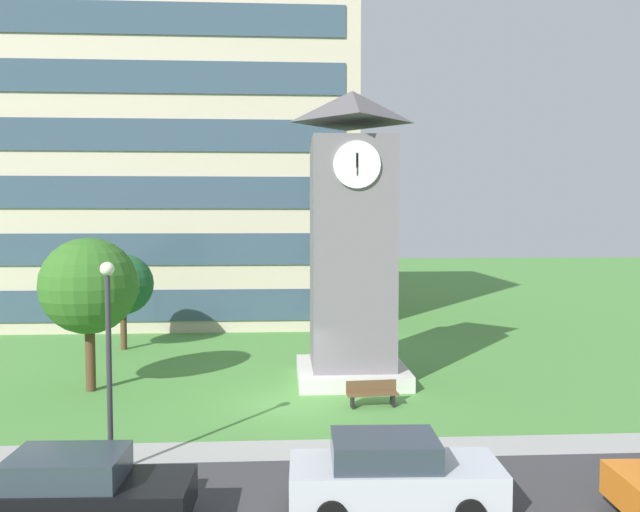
# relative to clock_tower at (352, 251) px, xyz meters

# --- Properties ---
(ground_plane) EXTENTS (160.00, 160.00, 0.00)m
(ground_plane) POSITION_rel_clock_tower_xyz_m (-2.45, -3.19, -5.23)
(ground_plane) COLOR #4C893D
(kerb_strip) EXTENTS (120.00, 1.60, 0.01)m
(kerb_strip) POSITION_rel_clock_tower_xyz_m (-2.45, -7.73, -5.23)
(kerb_strip) COLOR #9E9E99
(kerb_strip) RESTS_ON ground
(office_building) EXTENTS (21.58, 15.93, 22.40)m
(office_building) POSITION_rel_clock_tower_xyz_m (-9.11, 18.96, 5.97)
(office_building) COLOR beige
(office_building) RESTS_ON ground
(clock_tower) EXTENTS (4.36, 4.36, 11.60)m
(clock_tower) POSITION_rel_clock_tower_xyz_m (0.00, 0.00, 0.00)
(clock_tower) COLOR slate
(clock_tower) RESTS_ON ground
(park_bench) EXTENTS (1.83, 0.63, 0.88)m
(park_bench) POSITION_rel_clock_tower_xyz_m (0.33, -3.66, -4.77)
(park_bench) COLOR brown
(park_bench) RESTS_ON ground
(street_lamp) EXTENTS (0.36, 0.36, 5.47)m
(street_lamp) POSITION_rel_clock_tower_xyz_m (-7.23, -9.08, -1.80)
(street_lamp) COLOR #333338
(street_lamp) RESTS_ON ground
(tree_near_tower) EXTENTS (3.02, 3.02, 4.78)m
(tree_near_tower) POSITION_rel_clock_tower_xyz_m (-10.73, 6.67, -1.97)
(tree_near_tower) COLOR #513823
(tree_near_tower) RESTS_ON ground
(tree_streetside) EXTENTS (3.64, 3.64, 5.84)m
(tree_streetside) POSITION_rel_clock_tower_xyz_m (-10.09, -1.05, -1.23)
(tree_streetside) COLOR #513823
(tree_streetside) RESTS_ON ground
(parked_car_black) EXTENTS (4.70, 2.08, 1.69)m
(parked_car_black) POSITION_rel_clock_tower_xyz_m (-7.11, -12.23, -4.37)
(parked_car_black) COLOR black
(parked_car_black) RESTS_ON ground
(parked_car_silver) EXTENTS (4.79, 2.17, 1.69)m
(parked_car_silver) POSITION_rel_clock_tower_xyz_m (-0.33, -11.61, -4.37)
(parked_car_silver) COLOR silver
(parked_car_silver) RESTS_ON ground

